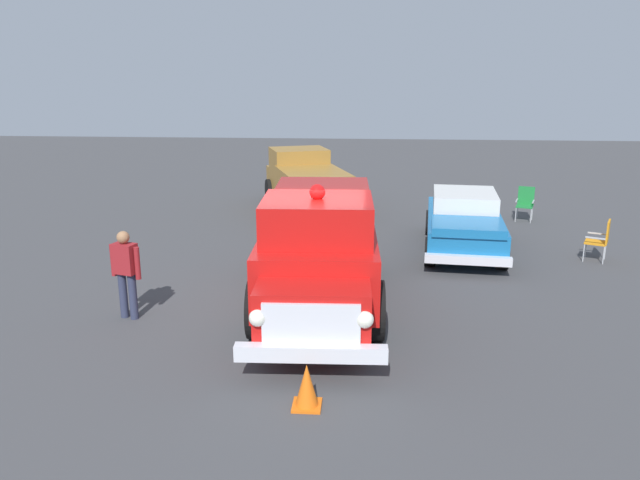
{
  "coord_description": "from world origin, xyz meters",
  "views": [
    {
      "loc": [
        11.15,
        1.27,
        4.52
      ],
      "look_at": [
        -0.49,
        0.4,
        1.27
      ],
      "focal_mm": 34.92,
      "sensor_mm": 36.0,
      "label": 1
    }
  ],
  "objects": [
    {
      "name": "ground_plane",
      "position": [
        0.0,
        0.0,
        0.0
      ],
      "size": [
        60.0,
        60.0,
        0.0
      ],
      "primitive_type": "plane",
      "color": "#424244"
    },
    {
      "name": "vintage_fire_truck",
      "position": [
        -0.26,
        0.41,
        1.2
      ],
      "size": [
        6.02,
        2.48,
        2.59
      ],
      "color": "black",
      "rests_on": "ground"
    },
    {
      "name": "classic_hot_rod",
      "position": [
        -4.34,
        3.77,
        0.75
      ],
      "size": [
        4.52,
        2.28,
        1.46
      ],
      "color": "black",
      "rests_on": "ground"
    },
    {
      "name": "parked_pickup",
      "position": [
        -8.77,
        -0.71,
        0.99
      ],
      "size": [
        5.12,
        3.27,
        1.9
      ],
      "color": "black",
      "rests_on": "ground"
    },
    {
      "name": "lawn_chair_near_truck",
      "position": [
        -6.82,
        0.36,
        0.59
      ],
      "size": [
        0.67,
        0.67,
        1.02
      ],
      "color": "#B7BABF",
      "rests_on": "ground"
    },
    {
      "name": "lawn_chair_by_car",
      "position": [
        -3.66,
        6.93,
        0.59
      ],
      "size": [
        0.65,
        0.65,
        1.02
      ],
      "color": "#B7BABF",
      "rests_on": "ground"
    },
    {
      "name": "lawn_chair_spare",
      "position": [
        -7.81,
        6.13,
        0.59
      ],
      "size": [
        0.63,
        0.63,
        1.02
      ],
      "color": "#B7BABF",
      "rests_on": "ground"
    },
    {
      "name": "spectator_seated",
      "position": [
        -6.75,
        0.47,
        0.7
      ],
      "size": [
        0.59,
        0.65,
        1.29
      ],
      "color": "#383842",
      "rests_on": "ground"
    },
    {
      "name": "spectator_standing",
      "position": [
        0.63,
        -3.08,
        0.96
      ],
      "size": [
        0.37,
        0.64,
        1.68
      ],
      "color": "#2D334C",
      "rests_on": "ground"
    },
    {
      "name": "traffic_cone",
      "position": [
        3.53,
        0.52,
        0.31
      ],
      "size": [
        0.4,
        0.4,
        0.64
      ],
      "color": "orange",
      "rests_on": "ground"
    }
  ]
}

